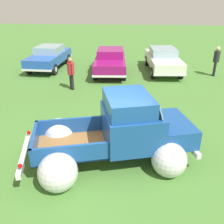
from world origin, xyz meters
TOP-DOWN VIEW (x-y plane):
  - ground_plane at (0.00, 0.00)m, footprint 80.00×80.00m
  - vintage_pickup_truck at (0.37, 0.10)m, footprint 4.96×3.64m
  - show_car_0 at (-4.77, 9.66)m, footprint 1.95×4.45m
  - show_car_1 at (-0.73, 8.94)m, footprint 2.10×4.73m
  - show_car_2 at (2.50, 9.52)m, footprint 2.09×4.82m
  - spectator_1 at (5.47, 8.76)m, footprint 0.42×0.53m
  - spectator_2 at (-2.39, 5.73)m, footprint 0.47×0.49m

SIDE VIEW (x-z plane):
  - ground_plane at x=0.00m, z-range 0.00..0.00m
  - vintage_pickup_truck at x=0.37m, z-range -0.22..1.74m
  - show_car_0 at x=-4.77m, z-range 0.07..1.50m
  - show_car_2 at x=2.50m, z-range 0.07..1.50m
  - show_car_1 at x=-0.73m, z-range 0.07..1.50m
  - spectator_2 at x=-2.39m, z-range 0.11..1.70m
  - spectator_1 at x=5.47m, z-range 0.12..1.84m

